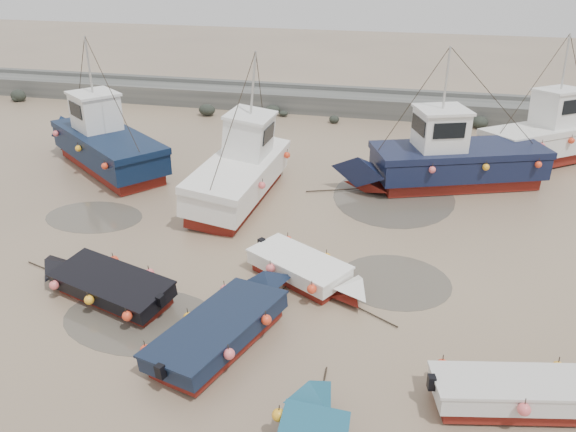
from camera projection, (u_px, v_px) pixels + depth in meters
name	position (u px, v px, depth m)	size (l,w,h in m)	color
ground	(266.00, 302.00, 17.54)	(120.00, 120.00, 0.00)	#978162
seawall	(355.00, 104.00, 36.49)	(60.00, 4.92, 1.50)	#5E5E5A
puddle_a	(143.00, 320.00, 16.69)	(4.93, 4.93, 0.01)	#504A3F
puddle_b	(394.00, 281.00, 18.61)	(3.74, 3.74, 0.01)	#504A3F
puddle_c	(94.00, 217.00, 22.95)	(4.07, 4.07, 0.01)	#504A3F
puddle_d	(394.00, 196.00, 24.85)	(5.32, 5.32, 0.01)	#504A3F
dinghy_1	(228.00, 323.00, 15.67)	(3.49, 6.57, 1.43)	maroon
dinghy_3	(527.00, 392.00, 13.27)	(5.94, 2.33, 1.43)	maroon
dinghy_4	(105.00, 281.00, 17.62)	(6.22, 3.03, 1.43)	maroon
dinghy_5	(307.00, 269.00, 18.23)	(5.25, 3.53, 1.43)	maroon
cabin_boat_0	(102.00, 141.00, 27.55)	(9.46, 7.60, 6.22)	maroon
cabin_boat_1	(241.00, 167.00, 24.37)	(3.19, 10.31, 6.22)	maroon
cabin_boat_2	(445.00, 159.00, 25.31)	(10.65, 5.68, 6.22)	maroon
cabin_boat_3	(552.00, 135.00, 28.21)	(8.10, 6.51, 6.22)	maroon
person	(260.00, 192.00, 25.20)	(0.68, 0.45, 1.87)	#1B1D3C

